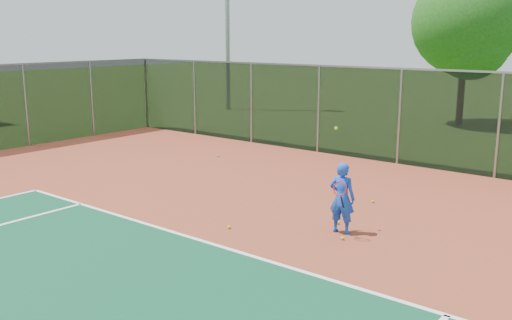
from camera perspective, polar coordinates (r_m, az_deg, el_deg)
The scene contains 9 objects.
court_apron at distance 9.02m, azimuth 3.90°, elevation -13.98°, with size 30.00×20.00×0.02m, color brown.
fence_back at distance 17.46m, azimuth 23.13°, elevation 3.28°, with size 30.00×0.06×3.03m.
tennis_player at distance 11.79m, azimuth 8.60°, elevation -3.76°, with size 0.60×0.63×2.18m.
practice_ball_0 at distance 11.59m, azimuth 8.65°, elevation -7.74°, with size 0.07×0.07×0.07m, color #B6CF18.
practice_ball_1 at distance 12.51m, azimuth 8.24°, elevation -6.22°, with size 0.07×0.07×0.07m, color #B6CF18.
practice_ball_2 at distance 12.12m, azimuth -2.70°, elevation -6.72°, with size 0.07×0.07×0.07m, color #B6CF18.
practice_ball_5 at distance 14.22m, azimuth 11.60°, elevation -4.07°, with size 0.07×0.07×0.07m, color #B6CF18.
practice_ball_6 at distance 19.26m, azimuth -3.83°, elevation 0.44°, with size 0.07×0.07×0.07m, color #B6CF18.
tree_back_left at distance 27.45m, azimuth 20.41°, elevation 12.38°, with size 4.78×4.78×7.02m.
Camera 1 is at (4.58, -4.67, 4.00)m, focal length 40.00 mm.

